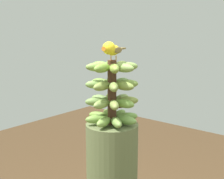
# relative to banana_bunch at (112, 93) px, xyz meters

# --- Properties ---
(banana_bunch) EXTENTS (0.28, 0.28, 0.32)m
(banana_bunch) POSITION_rel_banana_bunch_xyz_m (0.00, 0.00, 0.00)
(banana_bunch) COLOR #4C2D1E
(banana_bunch) RESTS_ON banana_tree
(perched_bird) EXTENTS (0.08, 0.22, 0.09)m
(perched_bird) POSITION_rel_banana_bunch_xyz_m (-0.01, 0.02, 0.22)
(perched_bird) COLOR #C68933
(perched_bird) RESTS_ON banana_bunch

